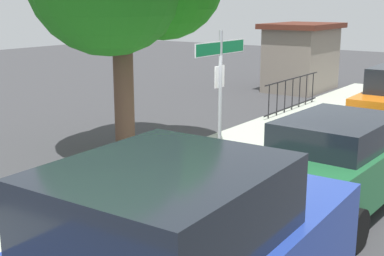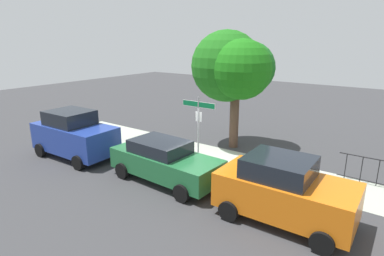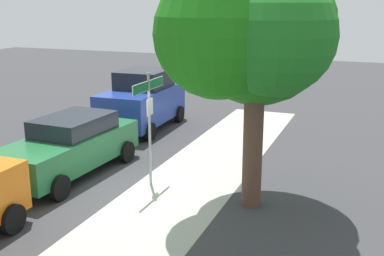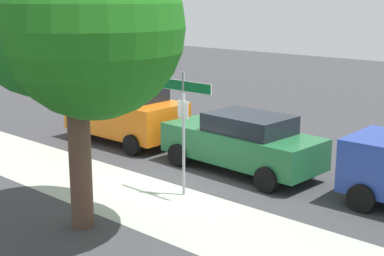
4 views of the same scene
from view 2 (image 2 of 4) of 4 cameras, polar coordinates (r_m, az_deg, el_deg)
name	(u,v)px [view 2 (image 2 of 4)]	position (r m, az deg, el deg)	size (l,w,h in m)	color
ground_plane	(202,167)	(13.85, 1.84, -7.02)	(60.00, 60.00, 0.00)	#38383A
sidewalk_strip	(257,168)	(14.03, 11.70, -7.05)	(24.00, 2.60, 0.00)	#A5AD9C
street_sign	(198,116)	(13.77, 1.17, 2.10)	(1.68, 0.07, 2.97)	#9EA0A5
shade_tree	(235,68)	(15.57, 7.79, 10.73)	(4.25, 3.80, 5.83)	#51392C
car_blue	(74,135)	(15.68, -20.50, -1.12)	(4.18, 2.22, 2.19)	#223B95
car_green	(164,161)	(12.28, -5.00, -5.92)	(4.60, 2.11, 1.62)	#216436
car_orange	(284,190)	(10.02, 16.25, -10.73)	(4.02, 2.20, 2.00)	orange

